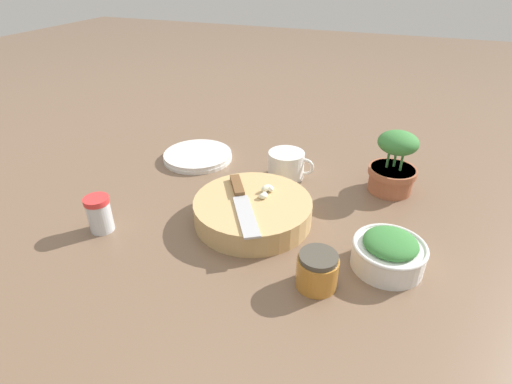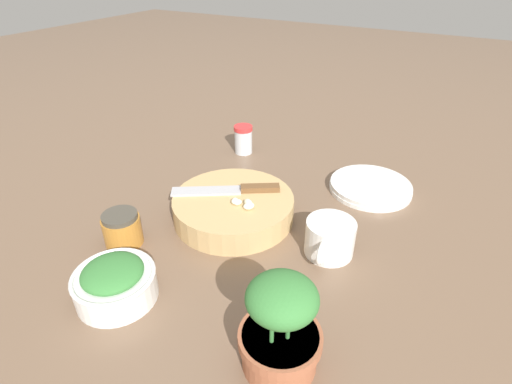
{
  "view_description": "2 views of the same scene",
  "coord_description": "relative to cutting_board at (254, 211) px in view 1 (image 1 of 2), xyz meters",
  "views": [
    {
      "loc": [
        0.27,
        -0.74,
        0.52
      ],
      "look_at": [
        -0.0,
        -0.02,
        0.06
      ],
      "focal_mm": 28.0,
      "sensor_mm": 36.0,
      "label": 1
    },
    {
      "loc": [
        0.61,
        0.35,
        0.52
      ],
      "look_at": [
        -0.01,
        -0.0,
        0.07
      ],
      "focal_mm": 28.0,
      "sensor_mm": 36.0,
      "label": 2
    }
  ],
  "objects": [
    {
      "name": "chef_knife",
      "position": [
        -0.02,
        -0.01,
        0.03
      ],
      "size": [
        0.15,
        0.22,
        0.01
      ],
      "rotation": [
        0.0,
        0.0,
        3.7
      ],
      "color": "brown",
      "rests_on": "cutting_board"
    },
    {
      "name": "herb_bowl",
      "position": [
        0.29,
        -0.05,
        0.01
      ],
      "size": [
        0.14,
        0.14,
        0.07
      ],
      "color": "silver",
      "rests_on": "ground_plane"
    },
    {
      "name": "ground_plane",
      "position": [
        -0.0,
        0.05,
        -0.03
      ],
      "size": [
        5.0,
        5.0,
        0.0
      ],
      "primitive_type": "plane",
      "color": "brown"
    },
    {
      "name": "honey_jar",
      "position": [
        0.18,
        -0.15,
        0.01
      ],
      "size": [
        0.08,
        0.08,
        0.07
      ],
      "color": "#BC7A2D",
      "rests_on": "ground_plane"
    },
    {
      "name": "cutting_board",
      "position": [
        0.0,
        0.0,
        0.0
      ],
      "size": [
        0.26,
        0.26,
        0.05
      ],
      "color": "tan",
      "rests_on": "ground_plane"
    },
    {
      "name": "coffee_mug",
      "position": [
        0.01,
        0.22,
        0.01
      ],
      "size": [
        0.12,
        0.1,
        0.07
      ],
      "color": "silver",
      "rests_on": "ground_plane"
    },
    {
      "name": "spice_jar",
      "position": [
        -0.3,
        -0.15,
        0.01
      ],
      "size": [
        0.05,
        0.05,
        0.08
      ],
      "color": "silver",
      "rests_on": "ground_plane"
    },
    {
      "name": "plate_stack",
      "position": [
        -0.27,
        0.23,
        -0.02
      ],
      "size": [
        0.2,
        0.2,
        0.02
      ],
      "color": "silver",
      "rests_on": "ground_plane"
    },
    {
      "name": "potted_herb",
      "position": [
        0.27,
        0.25,
        0.04
      ],
      "size": [
        0.12,
        0.12,
        0.16
      ],
      "color": "#A35B3D",
      "rests_on": "ground_plane"
    },
    {
      "name": "garlic_cloves",
      "position": [
        0.02,
        0.04,
        0.03
      ],
      "size": [
        0.03,
        0.06,
        0.02
      ],
      "color": "silver",
      "rests_on": "cutting_board"
    }
  ]
}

